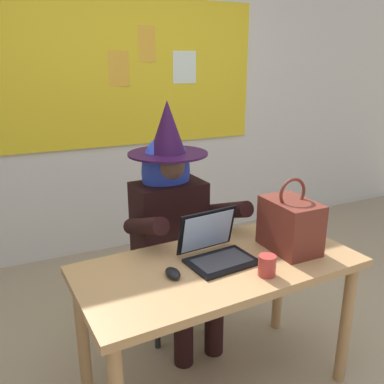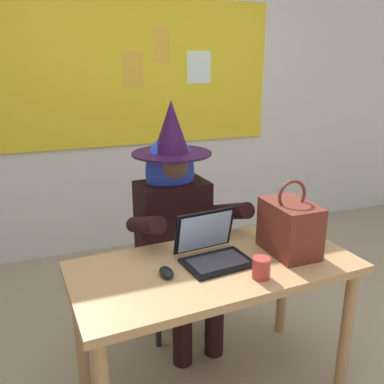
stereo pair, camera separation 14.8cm
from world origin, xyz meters
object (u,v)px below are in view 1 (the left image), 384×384
(computer_mouse, at_px, (173,273))
(coffee_mug, at_px, (267,265))
(chair_at_desk, at_px, (166,250))
(desk_main, at_px, (219,281))
(handbag, at_px, (290,225))
(laptop, at_px, (216,249))
(person_costumed, at_px, (173,213))

(computer_mouse, bearing_deg, coffee_mug, -23.61)
(chair_at_desk, xyz_separation_m, computer_mouse, (-0.25, -0.71, 0.25))
(desk_main, bearing_deg, handbag, -2.89)
(laptop, height_order, coffee_mug, laptop)
(handbag, distance_m, coffee_mug, 0.32)
(chair_at_desk, xyz_separation_m, laptop, (0.01, -0.64, 0.28))
(person_costumed, xyz_separation_m, coffee_mug, (0.13, -0.76, -0.01))
(chair_at_desk, height_order, computer_mouse, chair_at_desk)
(laptop, xyz_separation_m, computer_mouse, (-0.26, -0.07, -0.03))
(coffee_mug, bearing_deg, desk_main, 124.08)
(laptop, relative_size, computer_mouse, 3.28)
(person_costumed, distance_m, handbag, 0.71)
(handbag, relative_size, coffee_mug, 3.98)
(person_costumed, relative_size, handbag, 3.81)
(computer_mouse, height_order, coffee_mug, coffee_mug)
(chair_at_desk, distance_m, laptop, 0.70)
(chair_at_desk, height_order, coffee_mug, chair_at_desk)
(chair_at_desk, relative_size, coffee_mug, 9.39)
(desk_main, distance_m, laptop, 0.16)
(coffee_mug, bearing_deg, computer_mouse, 156.36)
(desk_main, xyz_separation_m, chair_at_desk, (-0.00, 0.69, -0.13))
(computer_mouse, xyz_separation_m, coffee_mug, (0.38, -0.17, 0.03))
(chair_at_desk, height_order, handbag, handbag)
(person_costumed, bearing_deg, chair_at_desk, 179.39)
(person_costumed, relative_size, coffee_mug, 15.17)
(laptop, relative_size, handbag, 0.90)
(laptop, bearing_deg, desk_main, -100.57)
(person_costumed, bearing_deg, coffee_mug, 6.78)
(chair_at_desk, bearing_deg, computer_mouse, -20.56)
(person_costumed, height_order, coffee_mug, person_costumed)
(handbag, bearing_deg, person_costumed, 123.66)
(person_costumed, height_order, handbag, person_costumed)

